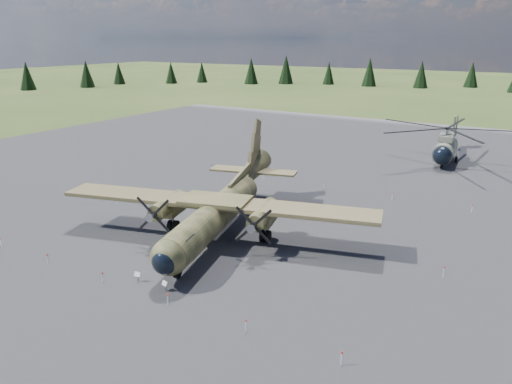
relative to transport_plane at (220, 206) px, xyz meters
The scene contains 8 objects.
ground 3.78m from the transport_plane, 35.42° to the left, with size 500.00×500.00×0.00m, color #515C29.
apron 12.08m from the transport_plane, 79.17° to the left, with size 120.00×120.00×0.04m, color #5F5E63.
transport_plane is the anchor object (origin of this frame).
helicopter_near 39.40m from the transport_plane, 72.95° to the left, with size 22.09×24.79×5.14m.
info_placard_left 10.67m from the transport_plane, 89.17° to the right, with size 0.50×0.28×0.75m.
info_placard_right 11.04m from the transport_plane, 75.48° to the right, with size 0.50×0.28×0.73m.
barrier_fence 3.14m from the transport_plane, 40.52° to the left, with size 33.12×29.62×0.85m.
treeline 10.80m from the transport_plane, 47.15° to the left, with size 322.87×319.64×10.98m.
Camera 1 is at (21.82, -35.21, 16.67)m, focal length 35.00 mm.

